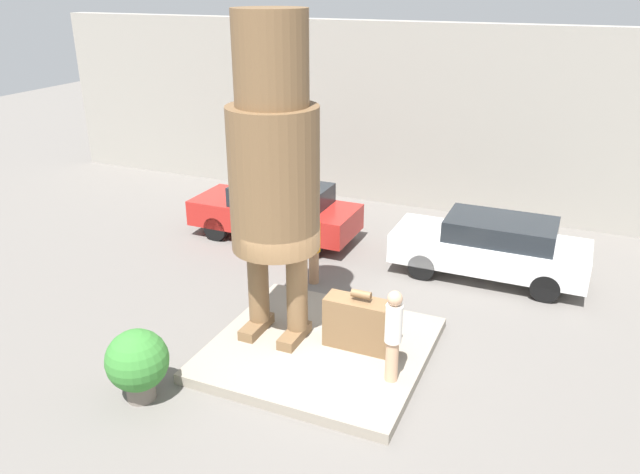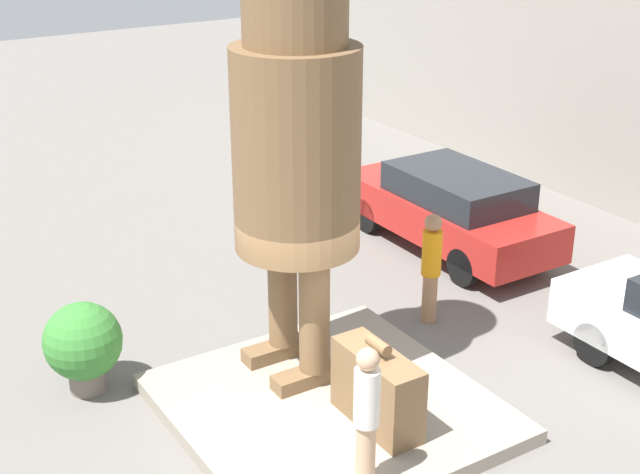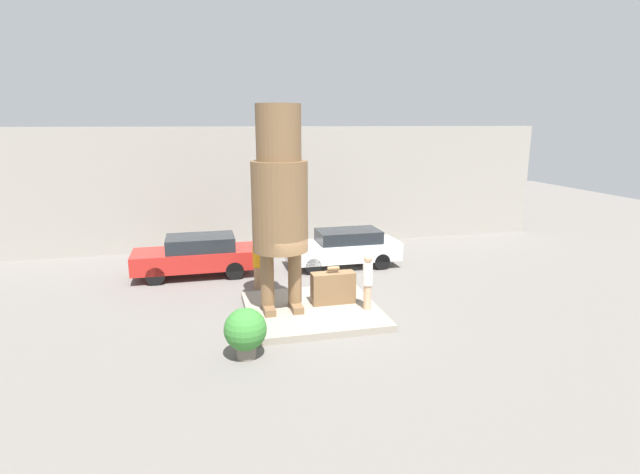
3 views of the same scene
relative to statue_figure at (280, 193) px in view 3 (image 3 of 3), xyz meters
The scene contains 10 objects.
ground_plane 3.95m from the statue_figure, ahead, with size 60.00×60.00×0.00m, color slate.
pedestal 3.85m from the statue_figure, ahead, with size 4.08×3.97×0.21m.
building_backdrop 9.37m from the statue_figure, 84.08° to the left, with size 28.00×0.60×5.68m.
statue_figure is the anchor object (origin of this frame).
giant_suitcase 3.55m from the statue_figure, ahead, with size 1.39×0.50×1.22m.
tourist 3.76m from the statue_figure, 14.00° to the right, with size 0.30×0.30×1.77m.
parked_car_red 6.23m from the statue_figure, 117.55° to the left, with size 4.68×1.82×1.59m.
parked_car_white 6.54m from the statue_figure, 53.94° to the left, with size 4.64×1.71×1.55m.
planter_pot 4.29m from the statue_figure, 117.23° to the right, with size 1.09×1.09×1.33m.
worker_hivis 3.93m from the statue_figure, 98.85° to the left, with size 0.31×0.31×1.85m.
Camera 3 is at (-3.29, -14.40, 5.90)m, focal length 28.00 mm.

